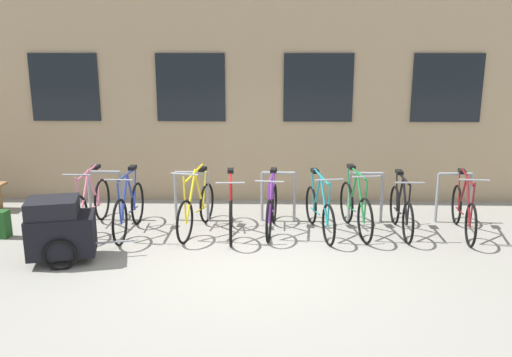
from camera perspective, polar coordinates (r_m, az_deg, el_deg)
The scene contains 14 objects.
ground_plane at distance 7.63m, azimuth -0.81°, elevation -8.96°, with size 42.00×42.00×0.00m, color gray.
storefront_building at distance 13.96m, azimuth 0.25°, elevation 14.08°, with size 28.00×7.50×6.04m.
bike_rack at distance 9.25m, azimuth 2.38°, elevation -1.35°, with size 6.61×0.05×0.88m.
bicycle_yellow at distance 8.84m, azimuth -6.34°, elevation -3.16°, with size 0.52×1.72×1.10m.
bicycle_purple at distance 8.79m, azimuth 1.67°, elevation -3.23°, with size 0.44×1.64×1.01m.
bicycle_maroon at distance 9.29m, azimuth 21.14°, elevation -3.21°, with size 0.44×1.77×1.05m.
bicycle_blue at distance 8.94m, azimuth -13.31°, elevation -3.19°, with size 0.44×1.75×1.06m.
bicycle_pink at distance 9.31m, azimuth -17.09°, elevation -2.75°, with size 0.44×1.80×1.07m.
bicycle_black at distance 9.05m, azimuth 15.13°, elevation -3.27°, with size 0.44×1.63×0.99m.
bicycle_green at distance 8.91m, azimuth 10.50°, elevation -3.10°, with size 0.44×1.73×1.07m.
bicycle_red at distance 8.67m, azimuth -2.68°, elevation -3.41°, with size 0.44×1.71×1.03m.
bicycle_teal at distance 8.77m, azimuth 6.74°, elevation -3.41°, with size 0.48×1.70×1.04m.
bike_trailer at distance 8.03m, azimuth -20.08°, elevation -5.04°, with size 1.48×0.80×0.93m.
backpack at distance 9.45m, azimuth -25.51°, elevation -4.39°, with size 0.28×0.20×0.44m, color #1E4C1E.
Camera 1 is at (0.28, -7.03, 2.95)m, focal length 37.74 mm.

